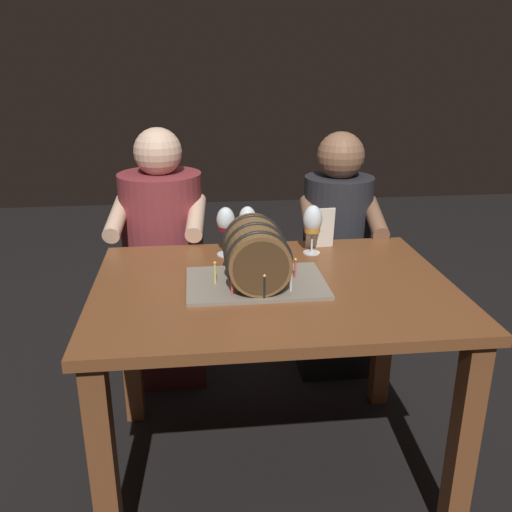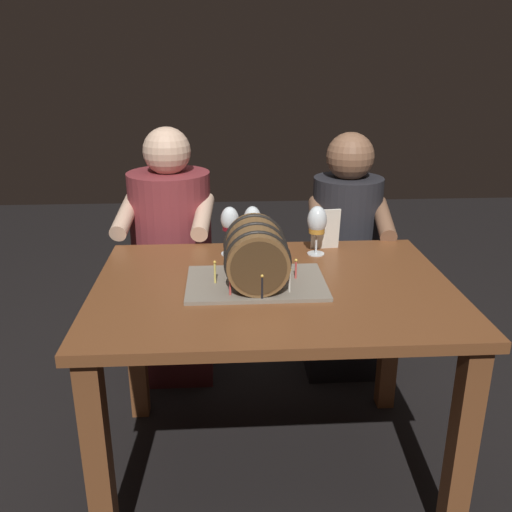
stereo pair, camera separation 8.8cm
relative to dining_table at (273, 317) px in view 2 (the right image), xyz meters
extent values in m
plane|color=black|center=(0.00, 0.00, -0.63)|extent=(8.00, 8.00, 0.00)
cube|color=brown|center=(0.00, 0.00, 0.10)|extent=(1.19, 0.87, 0.03)
cube|color=brown|center=(-0.53, -0.37, -0.27)|extent=(0.07, 0.07, 0.71)
cube|color=brown|center=(0.53, -0.37, -0.27)|extent=(0.07, 0.07, 0.71)
cube|color=brown|center=(-0.53, 0.37, -0.27)|extent=(0.07, 0.07, 0.71)
cube|color=brown|center=(0.53, 0.37, -0.27)|extent=(0.07, 0.07, 0.71)
cube|color=gray|center=(-0.06, 0.00, 0.13)|extent=(0.46, 0.31, 0.01)
cylinder|color=brown|center=(-0.06, 0.00, 0.23)|extent=(0.20, 0.27, 0.20)
cylinder|color=#46301B|center=(-0.06, -0.14, 0.23)|extent=(0.17, 0.00, 0.17)
cylinder|color=#46301B|center=(-0.06, 0.14, 0.23)|extent=(0.17, 0.00, 0.17)
torus|color=black|center=(-0.06, -0.09, 0.23)|extent=(0.21, 0.01, 0.21)
torus|color=black|center=(-0.06, 0.00, 0.23)|extent=(0.21, 0.01, 0.21)
torus|color=black|center=(-0.06, 0.09, 0.23)|extent=(0.21, 0.01, 0.21)
cylinder|color=#D64C47|center=(0.08, 0.02, 0.16)|extent=(0.01, 0.01, 0.06)
sphere|color=#F9C64C|center=(0.08, 0.02, 0.20)|extent=(0.01, 0.01, 0.01)
cylinder|color=#EAD666|center=(0.04, 0.10, 0.17)|extent=(0.01, 0.01, 0.07)
sphere|color=#F9C64C|center=(0.04, 0.10, 0.21)|extent=(0.01, 0.01, 0.01)
cylinder|color=black|center=(-0.05, 0.14, 0.17)|extent=(0.01, 0.01, 0.06)
sphere|color=#F9C64C|center=(-0.05, 0.14, 0.20)|extent=(0.01, 0.01, 0.01)
cylinder|color=black|center=(-0.15, 0.10, 0.17)|extent=(0.01, 0.01, 0.08)
sphere|color=#F9C64C|center=(-0.15, 0.10, 0.22)|extent=(0.01, 0.01, 0.01)
cylinder|color=#EAD666|center=(-0.19, -0.01, 0.17)|extent=(0.01, 0.01, 0.07)
sphere|color=#F9C64C|center=(-0.19, -0.01, 0.21)|extent=(0.01, 0.01, 0.01)
cylinder|color=#D64C47|center=(-0.14, -0.10, 0.17)|extent=(0.01, 0.01, 0.07)
sphere|color=#F9C64C|center=(-0.14, -0.10, 0.21)|extent=(0.01, 0.01, 0.01)
cylinder|color=black|center=(-0.05, -0.14, 0.17)|extent=(0.01, 0.01, 0.07)
sphere|color=#F9C64C|center=(-0.05, -0.14, 0.21)|extent=(0.01, 0.01, 0.01)
cylinder|color=silver|center=(0.04, -0.09, 0.17)|extent=(0.01, 0.01, 0.07)
sphere|color=#F9C64C|center=(0.04, -0.09, 0.21)|extent=(0.01, 0.01, 0.01)
cylinder|color=white|center=(0.19, 0.28, 0.12)|extent=(0.06, 0.06, 0.00)
cylinder|color=white|center=(0.19, 0.28, 0.17)|extent=(0.01, 0.01, 0.08)
ellipsoid|color=white|center=(0.19, 0.28, 0.26)|extent=(0.07, 0.07, 0.11)
cylinder|color=#C6842D|center=(0.19, 0.28, 0.23)|extent=(0.06, 0.06, 0.04)
cylinder|color=white|center=(-0.05, 0.37, 0.12)|extent=(0.06, 0.06, 0.00)
cylinder|color=white|center=(-0.05, 0.37, 0.16)|extent=(0.01, 0.01, 0.07)
ellipsoid|color=white|center=(-0.05, 0.37, 0.24)|extent=(0.07, 0.07, 0.09)
cylinder|color=beige|center=(-0.05, 0.37, 0.22)|extent=(0.05, 0.05, 0.04)
cylinder|color=white|center=(-0.14, 0.30, 0.12)|extent=(0.07, 0.07, 0.00)
cylinder|color=white|center=(-0.14, 0.30, 0.17)|extent=(0.01, 0.01, 0.09)
ellipsoid|color=white|center=(-0.14, 0.30, 0.26)|extent=(0.07, 0.07, 0.09)
cylinder|color=maroon|center=(-0.14, 0.30, 0.24)|extent=(0.06, 0.06, 0.04)
cube|color=silver|center=(0.23, 0.34, 0.20)|extent=(0.11, 0.03, 0.16)
cube|color=#4C1B1E|center=(-0.40, 0.71, -0.40)|extent=(0.34, 0.32, 0.45)
cylinder|color=maroon|center=(-0.40, 0.71, 0.09)|extent=(0.39, 0.39, 0.53)
sphere|color=beige|center=(-0.40, 0.71, 0.45)|extent=(0.20, 0.20, 0.20)
cylinder|color=beige|center=(-0.25, 0.56, 0.20)|extent=(0.10, 0.31, 0.14)
cylinder|color=beige|center=(-0.57, 0.59, 0.20)|extent=(0.10, 0.31, 0.14)
cube|color=black|center=(0.40, 0.71, -0.40)|extent=(0.34, 0.32, 0.45)
cylinder|color=#232328|center=(0.40, 0.71, 0.07)|extent=(0.34, 0.34, 0.50)
sphere|color=brown|center=(0.40, 0.71, 0.42)|extent=(0.21, 0.21, 0.21)
cylinder|color=brown|center=(0.52, 0.56, 0.17)|extent=(0.10, 0.31, 0.14)
cylinder|color=brown|center=(0.24, 0.59, 0.17)|extent=(0.10, 0.31, 0.14)
camera|label=1|loc=(-0.25, -1.69, 0.84)|focal=39.10mm
camera|label=2|loc=(-0.16, -1.69, 0.84)|focal=39.10mm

